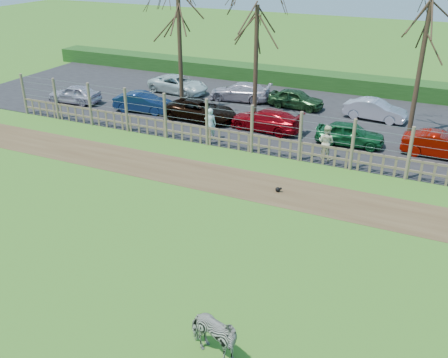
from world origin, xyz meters
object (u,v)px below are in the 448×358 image
at_px(visitor_b, 326,142).
at_px(car_10, 296,99).
at_px(car_2, 201,110).
at_px(tree_left, 179,19).
at_px(car_3, 266,120).
at_px(tree_right, 425,38).
at_px(zebra, 213,336).
at_px(visitor_a, 210,124).
at_px(car_8, 178,84).
at_px(car_11, 375,110).
at_px(crow, 278,189).
at_px(car_1, 143,102).
at_px(car_5, 440,145).
at_px(car_9, 240,92).
at_px(car_4, 350,134).
at_px(car_0, 74,94).
at_px(tree_mid, 257,35).

height_order(visitor_b, car_10, visitor_b).
distance_m(car_2, car_10, 6.41).
xyz_separation_m(tree_left, car_3, (6.04, -1.18, -4.98)).
bearing_deg(tree_right, zebra, -98.13).
relative_size(visitor_a, car_10, 0.49).
height_order(visitor_b, car_8, visitor_b).
bearing_deg(car_11, crow, 175.64).
relative_size(car_1, car_11, 1.00).
xyz_separation_m(car_3, car_10, (0.31, 4.68, 0.00)).
xyz_separation_m(crow, car_8, (-11.37, 11.54, 0.52)).
distance_m(tree_left, car_8, 6.43).
height_order(visitor_a, car_10, visitor_a).
distance_m(tree_right, car_11, 5.38).
xyz_separation_m(tree_right, visitor_b, (-3.38, -5.32, -4.34)).
height_order(tree_right, visitor_a, tree_right).
bearing_deg(car_2, crow, -131.03).
distance_m(car_5, car_9, 13.57).
bearing_deg(visitor_a, car_8, -65.03).
bearing_deg(crow, car_2, 136.18).
xyz_separation_m(car_1, car_5, (17.27, 0.05, 0.00)).
bearing_deg(zebra, car_4, 12.47).
relative_size(zebra, car_0, 0.48).
xyz_separation_m(zebra, car_1, (-12.84, 16.53, -0.08)).
distance_m(tree_left, car_11, 12.78).
distance_m(zebra, car_0, 24.21).
relative_size(tree_right, car_2, 1.70).
xyz_separation_m(tree_left, car_5, (15.19, -1.16, -4.98)).
xyz_separation_m(visitor_b, car_4, (0.69, 2.36, -0.26)).
distance_m(visitor_b, car_0, 17.49).
height_order(tree_mid, car_0, tree_mid).
xyz_separation_m(tree_right, car_11, (-2.18, 1.75, -4.60)).
xyz_separation_m(tree_right, car_4, (-2.69, -2.95, -4.60)).
bearing_deg(car_1, car_9, -50.54).
bearing_deg(visitor_a, tree_right, -166.44).
bearing_deg(zebra, car_1, 50.51).
bearing_deg(car_11, tree_mid, 114.53).
relative_size(tree_right, zebra, 4.32).
bearing_deg(visitor_a, car_2, -68.84).
xyz_separation_m(zebra, car_0, (-17.97, 16.23, -0.08)).
height_order(car_1, car_4, same).
height_order(tree_right, visitor_b, tree_right).
height_order(car_2, car_5, same).
bearing_deg(tree_left, car_2, -30.49).
distance_m(tree_left, car_0, 8.90).
relative_size(visitor_b, car_3, 0.42).
bearing_deg(zebra, car_11, 11.13).
relative_size(car_2, car_10, 1.23).
bearing_deg(car_5, visitor_a, 103.50).
xyz_separation_m(tree_right, visitor_a, (-9.67, -5.26, -4.34)).
distance_m(zebra, visitor_b, 13.94).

